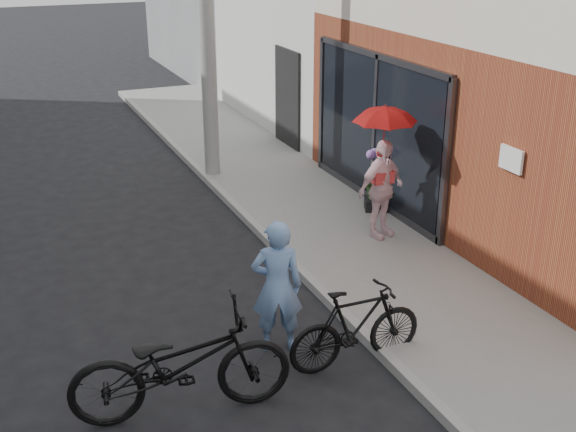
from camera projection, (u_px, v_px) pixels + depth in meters
ground at (284, 349)px, 8.28m from camera, size 80.00×80.00×0.00m
sidewalk at (360, 247)px, 10.73m from camera, size 2.20×24.00×0.12m
curb at (289, 261)px, 10.30m from camera, size 0.12×24.00×0.12m
officer at (277, 286)px, 8.01m from camera, size 0.67×0.55×1.58m
bike_left at (181, 364)px, 6.98m from camera, size 2.26×1.08×1.14m
bike_right at (356, 327)px, 7.82m from camera, size 1.58×0.47×0.95m
kimono_woman at (381, 189)px, 10.70m from camera, size 0.95×0.59×1.50m
parasol at (385, 114)px, 10.27m from camera, size 0.89×0.89×0.78m
planter at (376, 204)px, 11.96m from camera, size 0.47×0.47×0.19m
potted_plant at (377, 183)px, 11.82m from camera, size 0.49×0.42×0.54m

